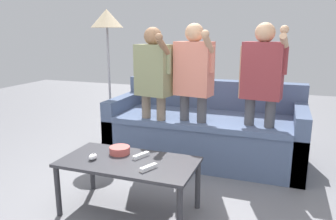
{
  "coord_description": "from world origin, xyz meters",
  "views": [
    {
      "loc": [
        1.01,
        -2.19,
        1.42
      ],
      "look_at": [
        0.05,
        0.47,
        0.75
      ],
      "focal_mm": 34.74,
      "sensor_mm": 36.0,
      "label": 1
    }
  ],
  "objects_px": {
    "couch": "(206,131)",
    "game_remote_wand_near": "(149,168)",
    "floor_lamp": "(107,26)",
    "game_remote_wand_far": "(141,156)",
    "game_remote_nunchuk": "(93,157)",
    "player_right": "(262,82)",
    "snack_bowl": "(120,150)",
    "player_center": "(194,80)",
    "coffee_table": "(129,167)",
    "player_left": "(153,81)"
  },
  "relations": [
    {
      "from": "couch",
      "to": "game_remote_wand_near",
      "type": "bearing_deg",
      "value": -92.86
    },
    {
      "from": "floor_lamp",
      "to": "game_remote_wand_far",
      "type": "height_order",
      "value": "floor_lamp"
    },
    {
      "from": "couch",
      "to": "game_remote_wand_far",
      "type": "height_order",
      "value": "couch"
    },
    {
      "from": "game_remote_nunchuk",
      "to": "player_right",
      "type": "xyz_separation_m",
      "value": [
        1.18,
        1.17,
        0.49
      ]
    },
    {
      "from": "snack_bowl",
      "to": "player_center",
      "type": "bearing_deg",
      "value": 68.53
    },
    {
      "from": "floor_lamp",
      "to": "game_remote_wand_near",
      "type": "height_order",
      "value": "floor_lamp"
    },
    {
      "from": "game_remote_wand_near",
      "to": "game_remote_wand_far",
      "type": "relative_size",
      "value": 0.93
    },
    {
      "from": "player_right",
      "to": "game_remote_wand_far",
      "type": "xyz_separation_m",
      "value": [
        -0.84,
        -1.0,
        -0.5
      ]
    },
    {
      "from": "game_remote_nunchuk",
      "to": "floor_lamp",
      "type": "xyz_separation_m",
      "value": [
        -0.71,
        1.53,
        1.04
      ]
    },
    {
      "from": "coffee_table",
      "to": "floor_lamp",
      "type": "distance_m",
      "value": 2.08
    },
    {
      "from": "game_remote_wand_near",
      "to": "game_remote_wand_far",
      "type": "xyz_separation_m",
      "value": [
        -0.15,
        0.2,
        -0.0
      ]
    },
    {
      "from": "floor_lamp",
      "to": "player_left",
      "type": "height_order",
      "value": "floor_lamp"
    },
    {
      "from": "couch",
      "to": "game_remote_nunchuk",
      "type": "height_order",
      "value": "couch"
    },
    {
      "from": "player_left",
      "to": "game_remote_wand_near",
      "type": "distance_m",
      "value": 1.26
    },
    {
      "from": "couch",
      "to": "player_left",
      "type": "height_order",
      "value": "player_left"
    },
    {
      "from": "snack_bowl",
      "to": "floor_lamp",
      "type": "bearing_deg",
      "value": 122.34
    },
    {
      "from": "player_center",
      "to": "player_right",
      "type": "relative_size",
      "value": 1.0
    },
    {
      "from": "coffee_table",
      "to": "player_right",
      "type": "relative_size",
      "value": 0.71
    },
    {
      "from": "couch",
      "to": "floor_lamp",
      "type": "distance_m",
      "value": 1.75
    },
    {
      "from": "floor_lamp",
      "to": "game_remote_nunchuk",
      "type": "bearing_deg",
      "value": -65.1
    },
    {
      "from": "game_remote_wand_near",
      "to": "game_remote_wand_far",
      "type": "height_order",
      "value": "same"
    },
    {
      "from": "game_remote_wand_far",
      "to": "snack_bowl",
      "type": "bearing_deg",
      "value": 174.96
    },
    {
      "from": "snack_bowl",
      "to": "game_remote_wand_far",
      "type": "distance_m",
      "value": 0.2
    },
    {
      "from": "snack_bowl",
      "to": "player_right",
      "type": "xyz_separation_m",
      "value": [
        1.04,
        0.98,
        0.48
      ]
    },
    {
      "from": "player_right",
      "to": "game_remote_wand_far",
      "type": "bearing_deg",
      "value": -130.03
    },
    {
      "from": "snack_bowl",
      "to": "player_center",
      "type": "height_order",
      "value": "player_center"
    },
    {
      "from": "couch",
      "to": "snack_bowl",
      "type": "xyz_separation_m",
      "value": [
        -0.43,
        -1.28,
        0.16
      ]
    },
    {
      "from": "couch",
      "to": "player_right",
      "type": "distance_m",
      "value": 0.94
    },
    {
      "from": "player_left",
      "to": "game_remote_wand_far",
      "type": "relative_size",
      "value": 9.15
    },
    {
      "from": "coffee_table",
      "to": "game_remote_wand_far",
      "type": "height_order",
      "value": "game_remote_wand_far"
    },
    {
      "from": "snack_bowl",
      "to": "floor_lamp",
      "type": "height_order",
      "value": "floor_lamp"
    },
    {
      "from": "floor_lamp",
      "to": "player_right",
      "type": "xyz_separation_m",
      "value": [
        1.89,
        -0.36,
        -0.55
      ]
    },
    {
      "from": "snack_bowl",
      "to": "floor_lamp",
      "type": "relative_size",
      "value": 0.1
    },
    {
      "from": "player_left",
      "to": "game_remote_wand_near",
      "type": "relative_size",
      "value": 9.86
    },
    {
      "from": "couch",
      "to": "player_left",
      "type": "relative_size",
      "value": 1.46
    },
    {
      "from": "player_left",
      "to": "player_center",
      "type": "xyz_separation_m",
      "value": [
        0.42,
        0.06,
        0.02
      ]
    },
    {
      "from": "snack_bowl",
      "to": "floor_lamp",
      "type": "distance_m",
      "value": 1.89
    },
    {
      "from": "couch",
      "to": "player_right",
      "type": "xyz_separation_m",
      "value": [
        0.61,
        -0.3,
        0.65
      ]
    },
    {
      "from": "player_left",
      "to": "coffee_table",
      "type": "bearing_deg",
      "value": -79.05
    },
    {
      "from": "floor_lamp",
      "to": "player_right",
      "type": "relative_size",
      "value": 1.12
    },
    {
      "from": "coffee_table",
      "to": "player_right",
      "type": "xyz_separation_m",
      "value": [
        0.9,
        1.09,
        0.57
      ]
    },
    {
      "from": "couch",
      "to": "player_right",
      "type": "relative_size",
      "value": 1.42
    },
    {
      "from": "snack_bowl",
      "to": "game_remote_nunchuk",
      "type": "height_order",
      "value": "snack_bowl"
    },
    {
      "from": "coffee_table",
      "to": "player_center",
      "type": "height_order",
      "value": "player_center"
    },
    {
      "from": "game_remote_nunchuk",
      "to": "coffee_table",
      "type": "bearing_deg",
      "value": 15.5
    },
    {
      "from": "game_remote_wand_far",
      "to": "game_remote_nunchuk",
      "type": "bearing_deg",
      "value": -153.23
    },
    {
      "from": "coffee_table",
      "to": "player_right",
      "type": "bearing_deg",
      "value": 50.43
    },
    {
      "from": "couch",
      "to": "player_right",
      "type": "bearing_deg",
      "value": -26.38
    },
    {
      "from": "player_center",
      "to": "player_right",
      "type": "height_order",
      "value": "player_right"
    },
    {
      "from": "player_right",
      "to": "game_remote_nunchuk",
      "type": "bearing_deg",
      "value": -135.22
    }
  ]
}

